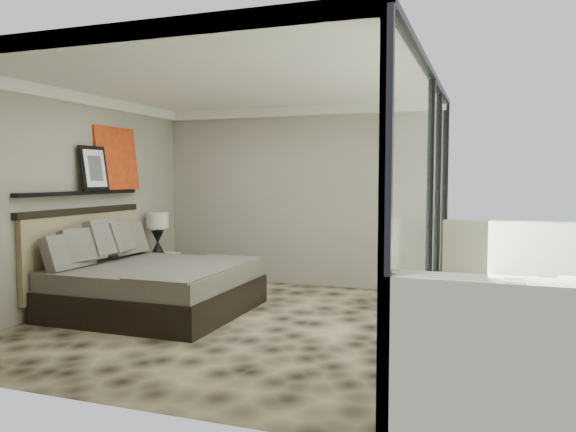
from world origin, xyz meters
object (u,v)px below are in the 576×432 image
(nightstand, at_px, (159,271))
(lounger, at_px, (522,324))
(bed, at_px, (149,283))
(table_lamp, at_px, (157,228))

(nightstand, xyz_separation_m, lounger, (5.18, -1.22, -0.06))
(bed, relative_size, nightstand, 4.70)
(nightstand, relative_size, lounger, 0.30)
(bed, distance_m, nightstand, 1.65)
(bed, xyz_separation_m, lounger, (4.41, 0.23, -0.19))
(bed, height_order, table_lamp, bed)
(bed, xyz_separation_m, nightstand, (-0.77, 1.45, -0.12))
(nightstand, height_order, lounger, lounger)
(lounger, bearing_deg, table_lamp, 152.78)
(lounger, bearing_deg, bed, 169.08)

